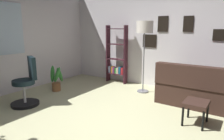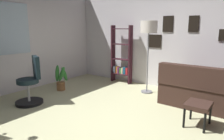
{
  "view_description": "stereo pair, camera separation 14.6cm",
  "coord_description": "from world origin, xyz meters",
  "views": [
    {
      "loc": [
        -2.5,
        -1.57,
        1.58
      ],
      "look_at": [
        0.02,
        0.11,
        0.95
      ],
      "focal_mm": 32.95,
      "sensor_mm": 36.0,
      "label": 1
    },
    {
      "loc": [
        -2.41,
        -1.69,
        1.58
      ],
      "look_at": [
        0.02,
        0.11,
        0.95
      ],
      "focal_mm": 32.95,
      "sensor_mm": 36.0,
      "label": 2
    }
  ],
  "objects": [
    {
      "name": "potted_plant",
      "position": [
        0.94,
        2.43,
        0.27
      ],
      "size": [
        0.34,
        0.31,
        0.64
      ],
      "color": "brown",
      "rests_on": "ground_plane"
    },
    {
      "name": "wall_right_with_frames",
      "position": [
        2.75,
        0.0,
        1.42
      ],
      "size": [
        0.12,
        6.34,
        2.83
      ],
      "color": "silver",
      "rests_on": "ground_plane"
    },
    {
      "name": "couch",
      "position": [
        1.98,
        -1.16,
        0.31
      ],
      "size": [
        1.5,
        2.13,
        0.87
      ],
      "color": "#35221B",
      "rests_on": "ground_plane"
    },
    {
      "name": "bookshelf",
      "position": [
        2.49,
        1.59,
        0.72
      ],
      "size": [
        0.18,
        0.64,
        1.65
      ],
      "color": "#361721",
      "rests_on": "ground_plane"
    },
    {
      "name": "wall_back_with_windows",
      "position": [
        -0.02,
        3.22,
        1.42
      ],
      "size": [
        5.41,
        0.12,
        2.83
      ],
      "color": "silver",
      "rests_on": "ground_plane"
    },
    {
      "name": "floor_lamp",
      "position": [
        2.05,
        0.53,
        1.49
      ],
      "size": [
        0.39,
        0.39,
        1.74
      ],
      "color": "slate",
      "rests_on": "ground_plane"
    },
    {
      "name": "office_chair",
      "position": [
        -0.09,
        2.15,
        0.4
      ],
      "size": [
        0.57,
        0.56,
        1.0
      ],
      "color": "black",
      "rests_on": "ground_plane"
    },
    {
      "name": "footstool",
      "position": [
        0.93,
        -0.95,
        0.33
      ],
      "size": [
        0.44,
        0.37,
        0.39
      ],
      "color": "#35221B",
      "rests_on": "ground_plane"
    },
    {
      "name": "ground_plane",
      "position": [
        0.0,
        0.0,
        -0.05
      ],
      "size": [
        5.41,
        6.34,
        0.1
      ],
      "primitive_type": "cube",
      "color": "#C1C192"
    }
  ]
}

